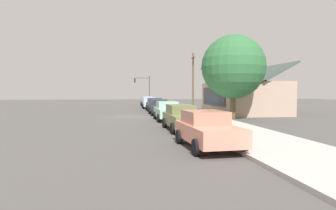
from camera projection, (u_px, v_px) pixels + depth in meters
The scene contains 14 objects.
ground_plane at pixel (134, 116), 28.64m from camera, with size 120.00×120.00×0.00m, color #4C4947.
sidewalk_curb at pixel (190, 115), 29.46m from camera, with size 60.00×4.20×0.16m, color #B2AFA8.
car_skyblue at pixel (147, 101), 48.77m from camera, with size 4.56×1.99×1.59m.
car_silver at pixel (149, 103), 42.28m from camera, with size 4.57×2.08×1.59m.
car_navy at pixel (155, 104), 36.67m from camera, with size 4.46×2.10×1.59m.
car_charcoal at pixel (159, 107), 30.88m from camera, with size 4.61×2.00×1.59m.
car_seafoam at pixel (168, 111), 24.85m from camera, with size 4.61×2.08×1.59m.
car_olive at pixel (182, 117), 18.57m from camera, with size 4.83×2.03×1.59m.
car_coral at pixel (207, 129), 12.74m from camera, with size 4.45×2.27×1.59m.
storefront_building at pixel (243, 97), 32.33m from camera, with size 10.19×7.03×5.34m.
shade_tree at pixel (233, 67), 25.36m from camera, with size 5.47×5.47×7.28m.
traffic_light_main at pixel (144, 85), 52.77m from camera, with size 0.37×2.79×5.20m.
utility_pole_wooden at pixel (193, 80), 39.34m from camera, with size 1.80×0.24×7.50m.
fire_hydrant_red at pixel (157, 104), 45.87m from camera, with size 0.22×0.22×0.71m.
Camera 1 is at (28.74, -0.91, 2.46)m, focal length 31.63 mm.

